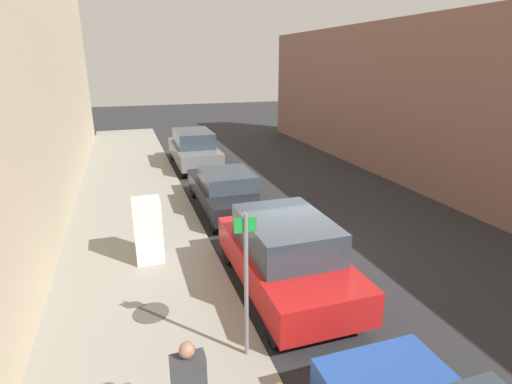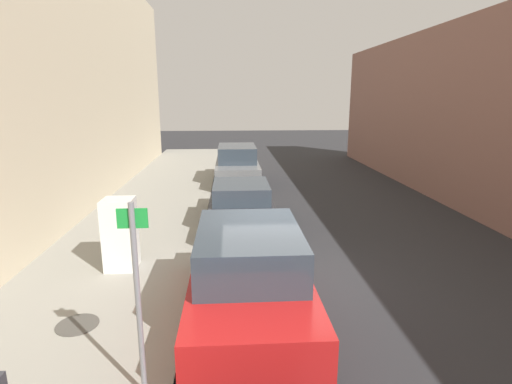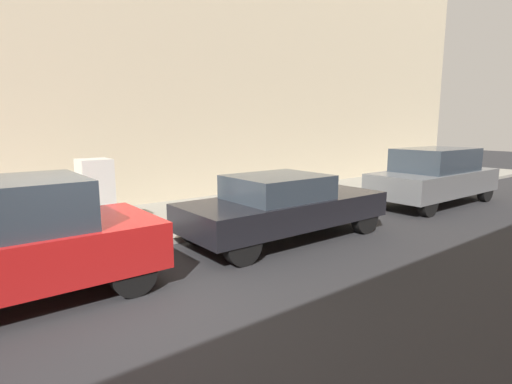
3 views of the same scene
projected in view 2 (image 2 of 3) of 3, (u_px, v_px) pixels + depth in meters
name	position (u px, v px, depth m)	size (l,w,h in m)	color
ground_plane	(283.00, 287.00, 8.38)	(80.00, 80.00, 0.00)	#28282B
sidewalk_slab	(97.00, 290.00, 8.13)	(3.88, 44.00, 0.13)	gray
discarded_refrigerator	(120.00, 234.00, 8.85)	(0.67, 0.68, 1.60)	silver
manhole_cover	(77.00, 325.00, 6.76)	(0.70, 0.70, 0.02)	#47443F
street_sign_post	(137.00, 292.00, 4.87)	(0.36, 0.07, 2.58)	slate
parked_suv_red	(249.00, 275.00, 6.90)	(1.96, 4.40, 1.74)	red
parked_sedan_dark	(241.00, 203.00, 12.08)	(1.85, 4.71, 1.42)	black
parked_suv_gray	(237.00, 164.00, 18.15)	(1.88, 4.74, 1.75)	slate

